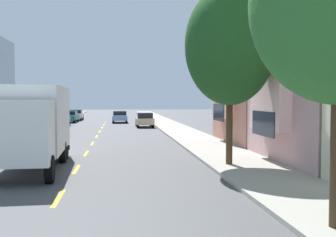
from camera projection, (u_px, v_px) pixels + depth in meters
ground_plane at (99, 133)px, 34.87m from camera, size 160.00×160.00×0.00m
sidewalk_left at (5, 135)px, 32.06m from camera, size 3.20×120.00×0.14m
sidewalk_right at (185, 134)px, 33.71m from camera, size 3.20×120.00×0.14m
lane_centerline_dashes at (95, 140)px, 29.41m from camera, size 0.14×47.20×0.01m
townhouse_third_terracotta at (306, 57)px, 27.15m from camera, size 11.45×8.14×11.77m
street_tree_second at (230, 45)px, 17.28m from camera, size 3.80×3.80×7.54m
delivery_box_truck at (33, 122)px, 17.19m from camera, size 2.70×7.97×3.43m
parked_hatchback_champagne at (145, 120)px, 42.50m from camera, size 1.77×4.01×1.50m
parked_sedan_forest at (60, 119)px, 43.54m from camera, size 1.89×4.53×1.43m
parked_hatchback_red at (55, 122)px, 38.06m from camera, size 1.77×4.01×1.50m
parked_pickup_burgundy at (42, 125)px, 32.39m from camera, size 2.09×5.33×1.73m
parked_sedan_white at (76, 115)px, 56.70m from camera, size 1.81×4.50×1.43m
parked_sedan_teal at (70, 116)px, 51.30m from camera, size 1.91×4.54×1.43m
moving_sky_sedan at (120, 117)px, 50.79m from camera, size 1.80×4.50×1.43m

